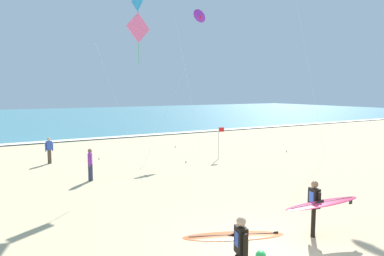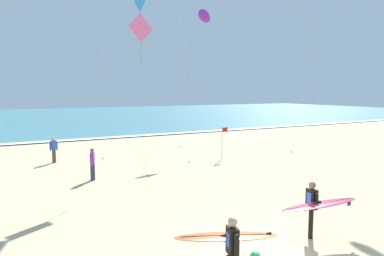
{
  "view_description": "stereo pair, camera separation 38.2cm",
  "coord_description": "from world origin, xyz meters",
  "px_view_note": "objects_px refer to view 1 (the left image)",
  "views": [
    {
      "loc": [
        -6.58,
        -6.8,
        4.39
      ],
      "look_at": [
        0.46,
        5.37,
        2.88
      ],
      "focal_mm": 32.39,
      "sensor_mm": 36.0,
      "label": 1
    },
    {
      "loc": [
        -6.25,
        -6.99,
        4.39
      ],
      "look_at": [
        0.46,
        5.37,
        2.88
      ],
      "focal_mm": 32.39,
      "sensor_mm": 36.0,
      "label": 2
    }
  ],
  "objects_px": {
    "kite_delta_violet_distant": "(200,16)",
    "kite_diamond_rose_far": "(139,32)",
    "beach_ball": "(261,256)",
    "kite_diamond_cobalt_low": "(136,8)",
    "bystander_blue_top": "(49,150)",
    "bystander_purple_top": "(90,164)",
    "surfer_lead": "(318,204)",
    "surfer_trailing": "(238,242)",
    "lifeguard_flag": "(219,139)"
  },
  "relations": [
    {
      "from": "kite_delta_violet_distant",
      "to": "kite_diamond_rose_far",
      "type": "bearing_deg",
      "value": -138.92
    },
    {
      "from": "beach_ball",
      "to": "kite_diamond_cobalt_low",
      "type": "bearing_deg",
      "value": 85.15
    },
    {
      "from": "kite_diamond_cobalt_low",
      "to": "beach_ball",
      "type": "relative_size",
      "value": 34.37
    },
    {
      "from": "bystander_blue_top",
      "to": "bystander_purple_top",
      "type": "xyz_separation_m",
      "value": [
        1.15,
        -5.37,
        0.0
      ]
    },
    {
      "from": "kite_diamond_rose_far",
      "to": "kite_delta_violet_distant",
      "type": "height_order",
      "value": "kite_delta_violet_distant"
    },
    {
      "from": "kite_diamond_rose_far",
      "to": "bystander_blue_top",
      "type": "relative_size",
      "value": 5.27
    },
    {
      "from": "kite_diamond_rose_far",
      "to": "kite_delta_violet_distant",
      "type": "bearing_deg",
      "value": 41.08
    },
    {
      "from": "bystander_purple_top",
      "to": "kite_delta_violet_distant",
      "type": "bearing_deg",
      "value": 33.99
    },
    {
      "from": "kite_delta_violet_distant",
      "to": "beach_ball",
      "type": "bearing_deg",
      "value": -116.59
    },
    {
      "from": "kite_diamond_cobalt_low",
      "to": "kite_diamond_rose_far",
      "type": "bearing_deg",
      "value": -80.9
    },
    {
      "from": "surfer_lead",
      "to": "surfer_trailing",
      "type": "height_order",
      "value": "same"
    },
    {
      "from": "surfer_lead",
      "to": "kite_diamond_cobalt_low",
      "type": "xyz_separation_m",
      "value": [
        -1.47,
        10.75,
        7.6
      ]
    },
    {
      "from": "surfer_lead",
      "to": "kite_diamond_rose_far",
      "type": "height_order",
      "value": "kite_diamond_rose_far"
    },
    {
      "from": "kite_delta_violet_distant",
      "to": "bystander_purple_top",
      "type": "xyz_separation_m",
      "value": [
        -10.56,
        -7.12,
        -9.43
      ]
    },
    {
      "from": "kite_diamond_rose_far",
      "to": "bystander_blue_top",
      "type": "xyz_separation_m",
      "value": [
        -3.95,
        5.01,
        -6.62
      ]
    },
    {
      "from": "kite_diamond_cobalt_low",
      "to": "kite_delta_violet_distant",
      "type": "relative_size",
      "value": 0.89
    },
    {
      "from": "kite_diamond_cobalt_low",
      "to": "kite_delta_violet_distant",
      "type": "bearing_deg",
      "value": 39.67
    },
    {
      "from": "surfer_lead",
      "to": "bystander_purple_top",
      "type": "xyz_separation_m",
      "value": [
        -4.23,
        10.11,
        -0.24
      ]
    },
    {
      "from": "surfer_trailing",
      "to": "kite_diamond_rose_far",
      "type": "relative_size",
      "value": 0.3
    },
    {
      "from": "surfer_trailing",
      "to": "beach_ball",
      "type": "distance_m",
      "value": 1.7
    },
    {
      "from": "beach_ball",
      "to": "kite_diamond_rose_far",
      "type": "bearing_deg",
      "value": 84.77
    },
    {
      "from": "surfer_trailing",
      "to": "kite_delta_violet_distant",
      "type": "bearing_deg",
      "value": 61.09
    },
    {
      "from": "surfer_lead",
      "to": "kite_diamond_rose_far",
      "type": "bearing_deg",
      "value": 97.77
    },
    {
      "from": "surfer_trailing",
      "to": "bystander_purple_top",
      "type": "distance_m",
      "value": 11.02
    },
    {
      "from": "kite_diamond_rose_far",
      "to": "beach_ball",
      "type": "xyz_separation_m",
      "value": [
        -0.98,
        -10.7,
        -7.3
      ]
    },
    {
      "from": "kite_diamond_cobalt_low",
      "to": "bystander_purple_top",
      "type": "xyz_separation_m",
      "value": [
        -2.75,
        -0.65,
        -7.84
      ]
    },
    {
      "from": "kite_delta_violet_distant",
      "to": "bystander_blue_top",
      "type": "distance_m",
      "value": 15.14
    },
    {
      "from": "kite_delta_violet_distant",
      "to": "beach_ball",
      "type": "relative_size",
      "value": 38.8
    },
    {
      "from": "kite_diamond_cobalt_low",
      "to": "lifeguard_flag",
      "type": "relative_size",
      "value": 4.58
    },
    {
      "from": "kite_diamond_rose_far",
      "to": "lifeguard_flag",
      "type": "distance_m",
      "value": 8.54
    },
    {
      "from": "kite_diamond_rose_far",
      "to": "kite_diamond_cobalt_low",
      "type": "xyz_separation_m",
      "value": [
        -0.05,
        0.29,
        1.22
      ]
    },
    {
      "from": "surfer_lead",
      "to": "lifeguard_flag",
      "type": "bearing_deg",
      "value": 69.2
    },
    {
      "from": "kite_delta_violet_distant",
      "to": "bystander_blue_top",
      "type": "relative_size",
      "value": 6.83
    },
    {
      "from": "surfer_trailing",
      "to": "beach_ball",
      "type": "relative_size",
      "value": 8.93
    },
    {
      "from": "surfer_lead",
      "to": "kite_diamond_cobalt_low",
      "type": "bearing_deg",
      "value": 97.8
    },
    {
      "from": "bystander_blue_top",
      "to": "surfer_trailing",
      "type": "bearing_deg",
      "value": -84.08
    },
    {
      "from": "kite_delta_violet_distant",
      "to": "beach_ball",
      "type": "distance_m",
      "value": 21.99
    },
    {
      "from": "kite_diamond_rose_far",
      "to": "surfer_trailing",
      "type": "bearing_deg",
      "value": -101.2
    },
    {
      "from": "surfer_trailing",
      "to": "beach_ball",
      "type": "xyz_separation_m",
      "value": [
        1.27,
        0.66,
        -0.91
      ]
    },
    {
      "from": "kite_delta_violet_distant",
      "to": "lifeguard_flag",
      "type": "relative_size",
      "value": 5.17
    },
    {
      "from": "beach_ball",
      "to": "surfer_trailing",
      "type": "bearing_deg",
      "value": -152.57
    },
    {
      "from": "bystander_blue_top",
      "to": "lifeguard_flag",
      "type": "xyz_separation_m",
      "value": [
        9.76,
        -3.94,
        0.45
      ]
    },
    {
      "from": "kite_diamond_rose_far",
      "to": "lifeguard_flag",
      "type": "bearing_deg",
      "value": 10.45
    },
    {
      "from": "kite_delta_violet_distant",
      "to": "bystander_purple_top",
      "type": "distance_m",
      "value": 15.85
    },
    {
      "from": "kite_delta_violet_distant",
      "to": "beach_ball",
      "type": "xyz_separation_m",
      "value": [
        -8.74,
        -17.47,
        -10.1
      ]
    },
    {
      "from": "surfer_trailing",
      "to": "lifeguard_flag",
      "type": "bearing_deg",
      "value": 57.05
    },
    {
      "from": "beach_ball",
      "to": "surfer_lead",
      "type": "bearing_deg",
      "value": 5.67
    },
    {
      "from": "surfer_trailing",
      "to": "bystander_blue_top",
      "type": "relative_size",
      "value": 1.57
    },
    {
      "from": "surfer_lead",
      "to": "beach_ball",
      "type": "relative_size",
      "value": 9.12
    },
    {
      "from": "kite_diamond_cobalt_low",
      "to": "kite_delta_violet_distant",
      "type": "distance_m",
      "value": 10.27
    }
  ]
}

